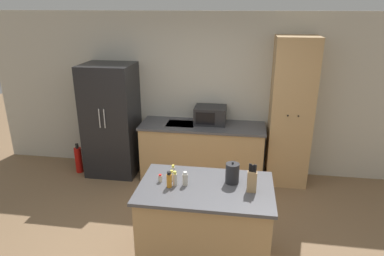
{
  "coord_description": "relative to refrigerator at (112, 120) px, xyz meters",
  "views": [
    {
      "loc": [
        0.65,
        -3.07,
        2.69
      ],
      "look_at": [
        -0.03,
        1.4,
        1.05
      ],
      "focal_mm": 32.0,
      "sensor_mm": 36.0,
      "label": 1
    }
  ],
  "objects": [
    {
      "name": "back_counter",
      "position": [
        1.49,
        0.03,
        -0.46
      ],
      "size": [
        1.96,
        0.68,
        0.9
      ],
      "color": "tan",
      "rests_on": "ground_plane"
    },
    {
      "name": "pantry_cabinet",
      "position": [
        2.82,
        0.08,
        0.22
      ],
      "size": [
        0.61,
        0.55,
        2.27
      ],
      "color": "tan",
      "rests_on": "ground_plane"
    },
    {
      "name": "kitchen_island",
      "position": [
        1.77,
        -1.93,
        -0.45
      ],
      "size": [
        1.39,
        0.86,
        0.93
      ],
      "color": "tan",
      "rests_on": "ground_plane"
    },
    {
      "name": "spice_bottle_amber_oil",
      "position": [
        1.45,
        -1.96,
        0.09
      ],
      "size": [
        0.04,
        0.04,
        0.16
      ],
      "color": "beige",
      "rests_on": "kitchen_island"
    },
    {
      "name": "wall_back",
      "position": [
        1.45,
        0.38,
        0.39
      ],
      "size": [
        7.2,
        0.06,
        2.6
      ],
      "color": "beige",
      "rests_on": "ground_plane"
    },
    {
      "name": "spice_bottle_tall_dark",
      "position": [
        1.4,
        -1.87,
        0.07
      ],
      "size": [
        0.04,
        0.04,
        0.12
      ],
      "color": "beige",
      "rests_on": "kitchen_island"
    },
    {
      "name": "microwave",
      "position": [
        1.6,
        0.13,
        0.12
      ],
      "size": [
        0.49,
        0.4,
        0.27
      ],
      "color": "#232326",
      "rests_on": "back_counter"
    },
    {
      "name": "spice_bottle_green_herb",
      "position": [
        1.4,
        -2.0,
        0.09
      ],
      "size": [
        0.05,
        0.05,
        0.17
      ],
      "color": "orange",
      "rests_on": "kitchen_island"
    },
    {
      "name": "spice_bottle_pale_salt",
      "position": [
        1.28,
        -1.91,
        0.05
      ],
      "size": [
        0.04,
        0.04,
        0.09
      ],
      "color": "beige",
      "rests_on": "kitchen_island"
    },
    {
      "name": "knife_block",
      "position": [
        2.23,
        -1.96,
        0.13
      ],
      "size": [
        0.09,
        0.06,
        0.3
      ],
      "color": "tan",
      "rests_on": "kitchen_island"
    },
    {
      "name": "fire_extinguisher",
      "position": [
        -0.58,
        -0.14,
        -0.68
      ],
      "size": [
        0.12,
        0.12,
        0.51
      ],
      "color": "red",
      "rests_on": "ground_plane"
    },
    {
      "name": "refrigerator",
      "position": [
        0.0,
        0.0,
        0.0
      ],
      "size": [
        0.8,
        0.72,
        1.82
      ],
      "color": "black",
      "rests_on": "ground_plane"
    },
    {
      "name": "kettle",
      "position": [
        2.03,
        -1.81,
        0.12
      ],
      "size": [
        0.14,
        0.14,
        0.24
      ],
      "color": "#232326",
      "rests_on": "kitchen_island"
    },
    {
      "name": "spice_bottle_orange_cap",
      "position": [
        1.55,
        -1.94,
        0.08
      ],
      "size": [
        0.05,
        0.05,
        0.15
      ],
      "color": "beige",
      "rests_on": "kitchen_island"
    },
    {
      "name": "spice_bottle_short_red",
      "position": [
        1.39,
        -1.77,
        0.08
      ],
      "size": [
        0.04,
        0.04,
        0.13
      ],
      "color": "beige",
      "rests_on": "kitchen_island"
    }
  ]
}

